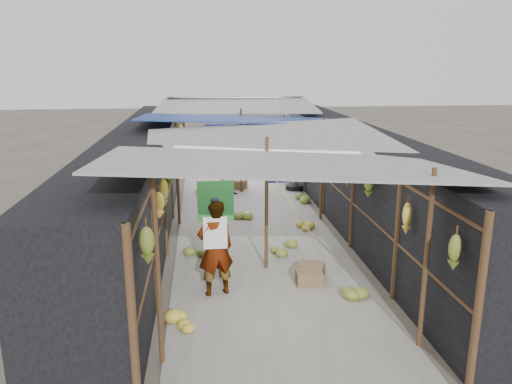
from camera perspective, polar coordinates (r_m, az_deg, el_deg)
name	(u,v)px	position (r m, az deg, el deg)	size (l,w,h in m)	color
ground	(294,354)	(7.28, 4.37, -18.00)	(80.00, 80.00, 0.00)	#6B6356
aisle_slab	(249,216)	(13.18, -0.79, -2.72)	(3.60, 16.00, 0.02)	#9E998E
stall_left	(143,176)	(12.92, -12.82, 1.80)	(1.40, 15.00, 2.30)	black
stall_right	(351,171)	(13.41, 10.77, 2.36)	(1.40, 15.00, 2.30)	black
crate_near	(309,278)	(9.21, 6.08, -9.76)	(0.46, 0.37, 0.28)	olive
crate_mid	(312,271)	(9.52, 6.38, -8.92)	(0.46, 0.37, 0.28)	olive
crate_back	(239,184)	(15.96, -2.01, 0.86)	(0.48, 0.39, 0.30)	olive
black_basin	(294,187)	(15.90, 4.41, 0.54)	(0.58, 0.58, 0.17)	black
vendor_elderly	(215,248)	(8.56, -4.66, -6.43)	(0.63, 0.41, 1.72)	white
shopper_blue	(229,168)	(15.09, -3.07, 2.81)	(0.83, 0.65, 1.72)	#1E3B96
vendor_seated	(295,175)	(15.78, 4.45, 1.99)	(0.65, 0.38, 1.01)	#47433E
market_canopy	(249,123)	(13.00, -0.85, 7.85)	(5.62, 15.20, 2.77)	brown
hanging_bananas	(250,154)	(12.53, -0.68, 4.31)	(3.95, 13.70, 0.75)	olive
floor_bananas	(252,217)	(12.57, -0.47, -2.89)	(3.93, 11.08, 0.35)	olive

